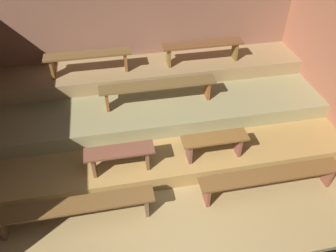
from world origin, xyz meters
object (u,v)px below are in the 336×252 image
object	(u,v)px
bench_floor_left	(75,208)
bench_upper_right	(203,47)
bench_floor_right	(270,177)
bench_lower_right	(214,142)
bench_upper_left	(88,58)
bench_lower_left	(120,155)
bench_middle_center	(158,87)

from	to	relation	value
bench_floor_left	bench_upper_right	xyz separation A→B (m)	(2.59, 2.80, 0.83)
bench_upper_right	bench_floor_left	bearing A→B (deg)	-132.79
bench_floor_right	bench_lower_right	xyz separation A→B (m)	(-0.71, 0.67, 0.25)
bench_floor_left	bench_upper_left	bearing A→B (deg)	82.98
bench_upper_left	bench_floor_left	bearing A→B (deg)	-97.02
bench_upper_left	bench_lower_left	bearing A→B (deg)	-80.30
bench_middle_center	bench_upper_left	xyz separation A→B (m)	(-1.19, 0.85, 0.27)
bench_lower_left	bench_floor_left	bearing A→B (deg)	-136.77
bench_middle_center	bench_upper_left	size ratio (longest dim) A/B	1.30
bench_floor_left	bench_upper_right	world-z (taller)	bench_upper_right
bench_floor_left	bench_lower_right	xyz separation A→B (m)	(2.23, 0.67, 0.25)
bench_lower_left	bench_upper_right	bearing A→B (deg)	48.56
bench_floor_right	bench_lower_left	bearing A→B (deg)	163.33
bench_lower_left	bench_upper_right	world-z (taller)	bench_upper_right
bench_middle_center	bench_lower_right	bearing A→B (deg)	-61.59
bench_lower_right	bench_middle_center	world-z (taller)	bench_middle_center
bench_middle_center	bench_upper_left	bearing A→B (deg)	144.38
bench_lower_right	bench_middle_center	xyz separation A→B (m)	(-0.69, 1.28, 0.31)
bench_upper_right	bench_lower_right	bearing A→B (deg)	-99.70
bench_floor_left	bench_floor_right	size ratio (longest dim) A/B	1.00
bench_lower_left	bench_lower_right	distance (m)	1.52
bench_floor_left	bench_lower_right	distance (m)	2.34
bench_floor_left	bench_lower_right	bearing A→B (deg)	16.67
bench_lower_left	bench_upper_right	xyz separation A→B (m)	(1.88, 2.13, 0.58)
bench_lower_left	bench_middle_center	xyz separation A→B (m)	(0.83, 1.28, 0.31)
bench_lower_left	bench_lower_right	size ratio (longest dim) A/B	1.00
bench_floor_left	bench_lower_left	size ratio (longest dim) A/B	2.10
bench_upper_left	bench_upper_right	xyz separation A→B (m)	(2.25, 0.00, 0.00)
bench_floor_right	bench_upper_left	world-z (taller)	bench_upper_left
bench_floor_left	bench_floor_right	distance (m)	2.94
bench_floor_left	bench_lower_left	world-z (taller)	bench_lower_left
bench_lower_left	bench_upper_left	bearing A→B (deg)	99.70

